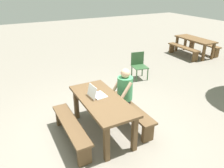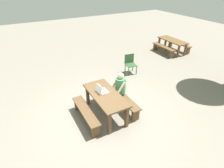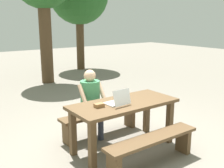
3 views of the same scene
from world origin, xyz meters
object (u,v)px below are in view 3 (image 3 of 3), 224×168
object	(u,v)px
small_pouch	(99,105)
person_seated	(91,99)
picnic_table_front	(124,110)
laptop	(118,101)

from	to	relation	value
small_pouch	person_seated	world-z (taller)	person_seated
small_pouch	picnic_table_front	bearing A→B (deg)	-2.18
person_seated	laptop	bearing A→B (deg)	-84.57
laptop	small_pouch	bearing A→B (deg)	-16.08
picnic_table_front	laptop	world-z (taller)	laptop
picnic_table_front	small_pouch	bearing A→B (deg)	177.82
picnic_table_front	small_pouch	size ratio (longest dim) A/B	12.12
person_seated	small_pouch	bearing A→B (deg)	-111.17
small_pouch	laptop	bearing A→B (deg)	-12.36
small_pouch	person_seated	size ratio (longest dim) A/B	0.12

